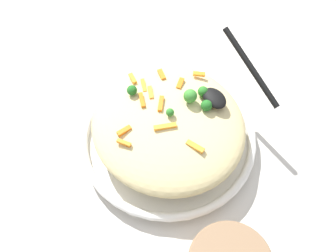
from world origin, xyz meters
TOP-DOWN VIEW (x-y plane):
  - ground_plane at (0.00, 0.00)m, footprint 2.40×2.40m
  - serving_bowl at (0.00, 0.00)m, footprint 0.38×0.38m
  - pasta_mound at (0.00, 0.00)m, footprint 0.33×0.31m
  - carrot_piece_0 at (-0.02, -0.00)m, footprint 0.03×0.03m
  - carrot_piece_1 at (-0.05, -0.03)m, footprint 0.04×0.02m
  - carrot_piece_2 at (-0.05, 0.11)m, footprint 0.02×0.03m
  - carrot_piece_3 at (-0.09, 0.05)m, footprint 0.03×0.02m
  - carrot_piece_4 at (-0.06, -0.00)m, footprint 0.03×0.02m
  - carrot_piece_5 at (0.03, 0.10)m, footprint 0.02×0.03m
  - carrot_piece_6 at (0.09, -0.00)m, footprint 0.04×0.02m
  - carrot_piece_7 at (-0.05, 0.06)m, footprint 0.03×0.03m
  - carrot_piece_8 at (-0.09, -0.00)m, footprint 0.03×0.02m
  - carrot_piece_9 at (-0.02, -0.09)m, footprint 0.01×0.03m
  - carrot_piece_10 at (0.02, -0.02)m, footprint 0.03×0.04m
  - carrot_piece_11 at (-0.12, -0.01)m, footprint 0.03×0.01m
  - carrot_piece_12 at (0.01, -0.10)m, footprint 0.03×0.02m
  - broccoli_floret_0 at (0.03, 0.07)m, footprint 0.02×0.02m
  - broccoli_floret_1 at (-0.08, -0.03)m, footprint 0.02×0.02m
  - broccoli_floret_2 at (0.00, 0.09)m, footprint 0.02×0.02m
  - broccoli_floret_3 at (0.01, -0.00)m, footprint 0.02×0.02m
  - broccoli_floret_4 at (-0.00, 0.05)m, footprint 0.03×0.03m
  - serving_spoon at (0.03, 0.13)m, footprint 0.18×0.11m

SIDE VIEW (x-z plane):
  - ground_plane at x=0.00m, z-range 0.00..0.00m
  - serving_bowl at x=0.00m, z-range 0.00..0.04m
  - pasta_mound at x=0.00m, z-range 0.04..0.12m
  - carrot_piece_2 at x=-0.05m, z-range 0.11..0.11m
  - carrot_piece_8 at x=-0.09m, z-range 0.11..0.11m
  - carrot_piece_5 at x=0.03m, z-range 0.11..0.11m
  - carrot_piece_3 at x=-0.09m, z-range 0.11..0.11m
  - carrot_piece_11 at x=-0.12m, z-range 0.11..0.11m
  - carrot_piece_12 at x=0.01m, z-range 0.11..0.11m
  - carrot_piece_9 at x=-0.02m, z-range 0.11..0.12m
  - carrot_piece_6 at x=0.09m, z-range 0.11..0.12m
  - carrot_piece_7 at x=-0.05m, z-range 0.11..0.12m
  - carrot_piece_4 at x=-0.06m, z-range 0.11..0.12m
  - carrot_piece_1 at x=-0.05m, z-range 0.11..0.12m
  - carrot_piece_10 at x=0.02m, z-range 0.11..0.12m
  - carrot_piece_0 at x=-0.02m, z-range 0.11..0.12m
  - broccoli_floret_1 at x=-0.08m, z-range 0.11..0.13m
  - broccoli_floret_2 at x=0.00m, z-range 0.11..0.13m
  - broccoli_floret_0 at x=0.03m, z-range 0.11..0.13m
  - broccoli_floret_3 at x=0.01m, z-range 0.12..0.14m
  - broccoli_floret_4 at x=0.00m, z-range 0.11..0.15m
  - serving_spoon at x=0.03m, z-range 0.09..0.18m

